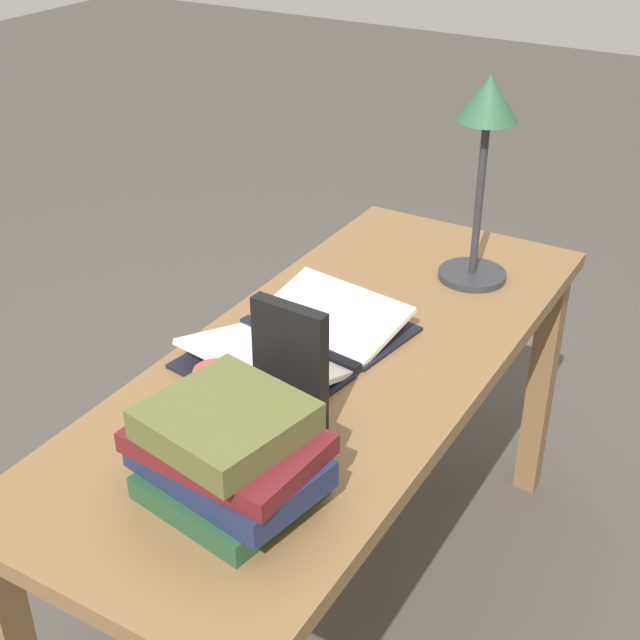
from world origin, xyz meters
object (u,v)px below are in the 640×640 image
Objects in this scene: coffee_mug at (218,394)px; book_standing_upright at (290,369)px; book_stack_tall at (228,454)px; reading_lamp at (485,138)px; open_book at (299,341)px.

book_standing_upright is at bearing 105.35° from coffee_mug.
book_standing_upright is at bearing -176.89° from book_stack_tall.
reading_lamp is 4.37× the size of coffee_mug.
book_standing_upright is 2.30× the size of coffee_mug.
coffee_mug is at bearing -139.23° from book_stack_tall.
reading_lamp is (-0.71, 0.05, 0.21)m from book_standing_upright.
open_book is at bearing -148.05° from book_standing_upright.
book_stack_tall is at bearing 40.77° from coffee_mug.
book_standing_upright is at bearing 37.47° from open_book.
reading_lamp reaches higher than coffee_mug.
reading_lamp is 0.82m from coffee_mug.
reading_lamp is at bearing 177.27° from book_stack_tall.
open_book is at bearing 179.81° from coffee_mug.
book_stack_tall is 1.29× the size of book_standing_upright.
coffee_mug is (0.04, -0.13, -0.07)m from book_standing_upright.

